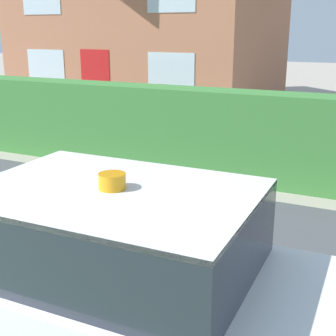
% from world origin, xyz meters
% --- Properties ---
extents(road_strip, '(28.00, 5.61, 0.01)m').
position_xyz_m(road_strip, '(0.00, 3.76, 0.01)').
color(road_strip, '#4C4C51').
rests_on(road_strip, ground).
extents(garden_hedge, '(14.00, 0.76, 1.63)m').
position_xyz_m(garden_hedge, '(1.48, 7.46, 0.81)').
color(garden_hedge, '#3D7F38').
rests_on(garden_hedge, ground).
extents(police_car, '(4.13, 1.74, 1.66)m').
position_xyz_m(police_car, '(1.52, 2.20, 0.74)').
color(police_car, black).
rests_on(police_car, road_strip).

